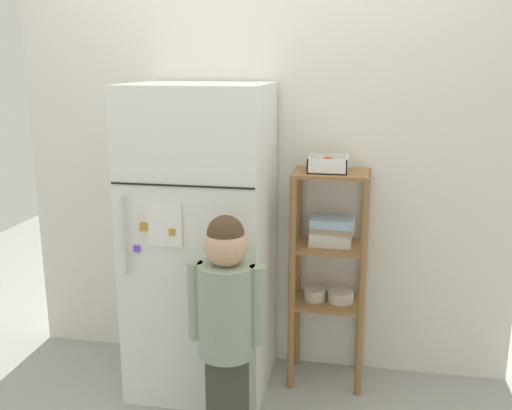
# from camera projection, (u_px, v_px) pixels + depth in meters

# --- Properties ---
(ground_plane) EXTENTS (6.00, 6.00, 0.00)m
(ground_plane) POSITION_uv_depth(u_px,v_px,m) (251.00, 387.00, 3.09)
(ground_plane) COLOR #999993
(kitchen_wall_back) EXTENTS (2.68, 0.03, 2.07)m
(kitchen_wall_back) POSITION_uv_depth(u_px,v_px,m) (262.00, 182.00, 3.17)
(kitchen_wall_back) COLOR silver
(kitchen_wall_back) RESTS_ON ground
(refrigerator) EXTENTS (0.68, 0.61, 1.57)m
(refrigerator) POSITION_uv_depth(u_px,v_px,m) (201.00, 241.00, 2.97)
(refrigerator) COLOR white
(refrigerator) RESTS_ON ground
(child_standing) EXTENTS (0.34, 0.25, 1.06)m
(child_standing) POSITION_uv_depth(u_px,v_px,m) (227.00, 309.00, 2.51)
(child_standing) COLOR #3D4432
(child_standing) RESTS_ON ground
(pantry_shelf_unit) EXTENTS (0.38, 0.29, 1.14)m
(pantry_shelf_unit) POSITION_uv_depth(u_px,v_px,m) (330.00, 256.00, 3.02)
(pantry_shelf_unit) COLOR olive
(pantry_shelf_unit) RESTS_ON ground
(fruit_bin) EXTENTS (0.19, 0.17, 0.08)m
(fruit_bin) POSITION_uv_depth(u_px,v_px,m) (328.00, 165.00, 2.91)
(fruit_bin) COLOR white
(fruit_bin) RESTS_ON pantry_shelf_unit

